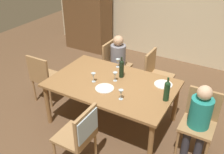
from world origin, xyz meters
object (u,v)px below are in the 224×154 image
Objects in this scene: wine_bottle_dark_red at (122,68)px; wine_glass_far at (121,93)px; person_woman_host at (119,59)px; wine_glass_near_right at (115,75)px; chair_right_end at (200,118)px; dining_table at (112,87)px; chair_left_end at (44,76)px; wine_glass_near_left at (118,61)px; chair_far_left at (114,62)px; armoire_cabinet at (87,6)px; dinner_plate_host at (163,84)px; chair_far_right at (155,73)px; wine_glass_centre at (93,76)px; dinner_plate_guest_left at (105,88)px; chair_near at (81,132)px; person_man_bearded at (199,117)px; wine_bottle_tall_green at (167,90)px.

wine_glass_far is (0.27, -0.54, -0.05)m from wine_bottle_dark_red.
person_woman_host reaches higher than wine_glass_near_right.
chair_right_end is 1.34m from wine_bottle_dark_red.
dining_table is 0.19m from wine_glass_near_right.
wine_glass_near_left is (1.15, 0.58, 0.31)m from chair_left_end.
armoire_cabinet is at bearing -131.86° from chair_far_left.
person_woman_host is 1.48m from wine_glass_far.
dinner_plate_host is (1.09, -0.65, 0.11)m from person_woman_host.
chair_far_left is at bearing -90.00° from chair_far_right.
wine_bottle_dark_red is 0.45m from wine_glass_centre.
chair_right_end is at bearing -33.92° from armoire_cabinet.
wine_glass_near_left is 1.00× the size of wine_glass_centre.
dinner_plate_host is 1.00× the size of dinner_plate_guest_left.
dinner_plate_host is at bearing 8.80° from wine_bottle_dark_red.
dining_table is 2.04× the size of chair_near.
chair_far_left is 0.84× the size of person_man_bearded.
wine_bottle_tall_green is (2.89, -2.37, -0.20)m from armoire_cabinet.
wine_glass_centre is at bearing -131.64° from wine_bottle_dark_red.
chair_far_left is at bearing -28.69° from person_man_bearded.
dinner_plate_host is (0.57, 1.30, 0.15)m from chair_near.
armoire_cabinet is 14.63× the size of wine_glass_near_right.
person_man_bearded is (0.98, -1.00, 0.10)m from chair_far_right.
chair_left_end reaches higher than dining_table.
person_woman_host reaches higher than wine_glass_near_left.
chair_left_end is at bearing -178.47° from wine_bottle_tall_green.
person_woman_host reaches higher than chair_far_right.
chair_far_left is 2.05m from chair_near.
chair_far_left is 1.34m from chair_left_end.
chair_far_right is 0.74m from person_woman_host.
wine_glass_near_left is 1.00× the size of wine_glass_far.
person_man_bearded reaches higher than dining_table.
wine_glass_near_left is 0.45m from wine_glass_near_right.
person_man_bearded is at bearing -1.11° from dining_table.
person_man_bearded is 4.01× the size of dinner_plate_host.
chair_far_left reaches higher than dinner_plate_host.
chair_far_left is at bearing 125.13° from wine_glass_near_left.
armoire_cabinet is 2.37× the size of chair_near.
chair_left_end reaches higher than wine_glass_centre.
wine_bottle_dark_red is (-0.08, 1.20, 0.30)m from chair_near.
armoire_cabinet reaches higher than dinner_plate_guest_left.
wine_glass_centre is (0.25, -1.08, 0.31)m from chair_far_left.
chair_left_end is 6.17× the size of wine_glass_far.
chair_left_end is 1.00× the size of chair_far_right.
wine_bottle_tall_green is (-0.47, -0.12, 0.36)m from chair_right_end.
chair_right_end is 1.62m from wine_glass_centre.
wine_bottle_tall_green is (0.73, 0.95, 0.30)m from chair_near.
dinner_plate_guest_left is at bearing -51.44° from armoire_cabinet.
armoire_cabinet is at bearing 132.08° from wine_glass_near_right.
chair_near is 1.23m from wine_bottle_tall_green.
person_man_bearded is at bearing 7.41° from dinner_plate_guest_left.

